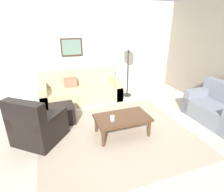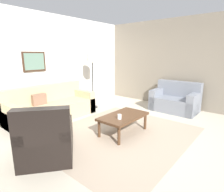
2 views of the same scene
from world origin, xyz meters
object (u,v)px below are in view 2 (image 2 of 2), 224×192
(couch_main, at_px, (50,107))
(lamp_standing, at_px, (92,64))
(framed_artwork, at_px, (34,62))
(coffee_table, at_px, (123,117))
(cup, at_px, (119,117))
(couch_loveseat, at_px, (176,101))
(armchair_leather, at_px, (46,143))
(ottoman, at_px, (53,129))

(couch_main, distance_m, lamp_standing, 1.83)
(couch_main, height_order, framed_artwork, framed_artwork)
(coffee_table, relative_size, cup, 11.30)
(couch_loveseat, height_order, armchair_leather, armchair_leather)
(cup, height_order, framed_artwork, framed_artwork)
(couch_main, xyz_separation_m, couch_loveseat, (2.83, -2.34, 0.00))
(coffee_table, distance_m, framed_artwork, 2.84)
(armchair_leather, bearing_deg, lamp_standing, 31.82)
(lamp_standing, bearing_deg, couch_main, 173.36)
(couch_loveseat, height_order, cup, couch_loveseat)
(couch_loveseat, xyz_separation_m, cup, (-2.59, 0.16, 0.16))
(armchair_leather, relative_size, lamp_standing, 0.66)
(ottoman, height_order, coffee_table, coffee_table)
(lamp_standing, bearing_deg, armchair_leather, -148.18)
(couch_main, relative_size, coffee_table, 2.08)
(framed_artwork, bearing_deg, coffee_table, -77.15)
(framed_artwork, bearing_deg, ottoman, -109.16)
(ottoman, xyz_separation_m, cup, (0.89, -1.03, 0.26))
(lamp_standing, relative_size, framed_artwork, 2.75)
(armchair_leather, height_order, ottoman, armchair_leather)
(couch_main, relative_size, framed_artwork, 3.67)
(lamp_standing, xyz_separation_m, framed_artwork, (-1.55, 0.60, 0.09))
(couch_loveseat, xyz_separation_m, coffee_table, (-2.35, 0.24, 0.06))
(ottoman, distance_m, framed_artwork, 2.12)
(couch_main, height_order, armchair_leather, armchair_leather)
(couch_loveseat, distance_m, coffee_table, 2.37)
(ottoman, distance_m, lamp_standing, 2.61)
(ottoman, xyz_separation_m, framed_artwork, (0.55, 1.58, 1.30))
(couch_main, height_order, ottoman, couch_main)
(armchair_leather, distance_m, framed_artwork, 2.74)
(lamp_standing, bearing_deg, coffee_table, -116.69)
(lamp_standing, bearing_deg, cup, -121.08)
(coffee_table, bearing_deg, cup, -162.41)
(couch_main, bearing_deg, armchair_leather, -123.20)
(framed_artwork, bearing_deg, couch_loveseat, -43.37)
(coffee_table, height_order, framed_artwork, framed_artwork)
(couch_main, height_order, cup, couch_main)
(cup, bearing_deg, armchair_leather, 164.60)
(armchair_leather, distance_m, coffee_table, 1.68)
(lamp_standing, height_order, framed_artwork, framed_artwork)
(couch_main, distance_m, couch_loveseat, 3.67)
(couch_main, xyz_separation_m, framed_artwork, (-0.11, 0.43, 1.21))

